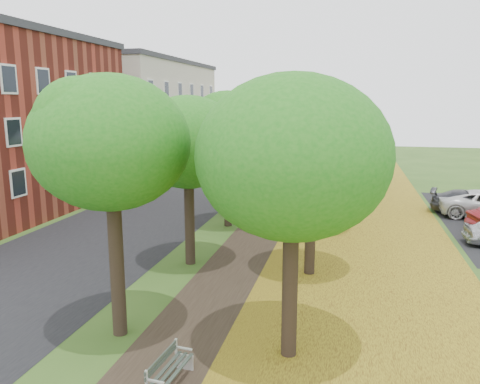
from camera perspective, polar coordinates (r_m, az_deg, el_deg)
The scene contains 9 objects.
ground at distance 13.50m, azimuth -5.64°, elevation -17.78°, with size 120.00×120.00×0.00m, color #2D4C19.
street_asphalt at distance 29.28m, azimuth -10.02°, elevation -1.92°, with size 8.00×70.00×0.01m, color black.
footpath at distance 27.23m, azimuth 4.65°, elevation -2.76°, with size 3.20×70.00×0.01m, color black.
leaf_verge at distance 26.96m, azimuth 15.23°, elevation -3.26°, with size 7.50×70.00×0.01m, color #A9971F.
tree_row_west at distance 26.90m, azimuth 0.14°, elevation 8.15°, with size 4.37×34.37×7.01m.
tree_row_east at distance 26.22m, azimuth 10.51°, elevation 7.89°, with size 4.37×34.37×7.01m.
building_cream at distance 48.88m, azimuth -12.17°, elevation 9.32°, with size 10.30×20.30×10.40m.
bench at distance 11.66m, azimuth -8.63°, elevation -20.66°, with size 0.61×1.62×0.75m.
car_grey at distance 30.22m, azimuth 26.59°, elevation -1.21°, with size 1.91×4.70×1.36m, color #35363B.
Camera 1 is at (3.95, -11.15, 6.50)m, focal length 35.00 mm.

